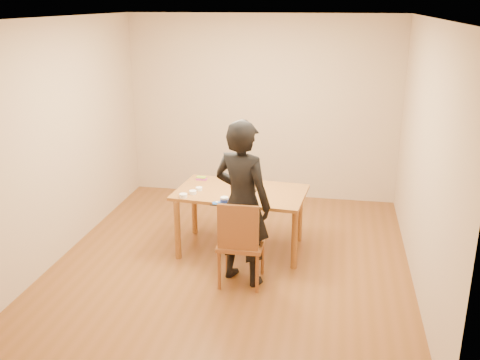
% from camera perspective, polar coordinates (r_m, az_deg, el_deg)
% --- Properties ---
extents(room_shell, '(4.00, 4.50, 2.70)m').
position_cam_1_polar(room_shell, '(6.12, -0.18, 4.28)').
color(room_shell, brown).
rests_on(room_shell, ground).
extents(dining_table, '(1.57, 1.01, 0.04)m').
position_cam_1_polar(dining_table, '(6.26, 0.08, -1.33)').
color(dining_table, brown).
rests_on(dining_table, floor).
extents(dining_chair, '(0.47, 0.47, 0.04)m').
position_cam_1_polar(dining_chair, '(5.64, 0.16, -6.75)').
color(dining_chair, brown).
rests_on(dining_chair, floor).
extents(cake_plate, '(0.31, 0.31, 0.02)m').
position_cam_1_polar(cake_plate, '(6.38, 0.31, -0.64)').
color(cake_plate, red).
rests_on(cake_plate, dining_table).
extents(cake, '(0.23, 0.23, 0.07)m').
position_cam_1_polar(cake, '(6.37, 0.31, -0.23)').
color(cake, white).
rests_on(cake, cake_plate).
extents(frosting_dome, '(0.23, 0.23, 0.03)m').
position_cam_1_polar(frosting_dome, '(6.35, 0.31, 0.20)').
color(frosting_dome, white).
rests_on(frosting_dome, cake).
extents(frosting_tub, '(0.09, 0.09, 0.08)m').
position_cam_1_polar(frosting_tub, '(5.85, -1.68, -2.19)').
color(frosting_tub, white).
rests_on(frosting_tub, dining_table).
extents(frosting_lid, '(0.10, 0.10, 0.01)m').
position_cam_1_polar(frosting_lid, '(5.88, -2.49, -2.47)').
color(frosting_lid, '#1949A6').
rests_on(frosting_lid, dining_table).
extents(frosting_dollop, '(0.04, 0.04, 0.02)m').
position_cam_1_polar(frosting_dollop, '(5.87, -2.50, -2.35)').
color(frosting_dollop, white).
rests_on(frosting_dollop, frosting_lid).
extents(ramekin_green, '(0.09, 0.09, 0.04)m').
position_cam_1_polar(ramekin_green, '(6.08, -6.07, -1.67)').
color(ramekin_green, white).
rests_on(ramekin_green, dining_table).
extents(ramekin_yellow, '(0.08, 0.08, 0.04)m').
position_cam_1_polar(ramekin_yellow, '(6.29, -4.39, -0.94)').
color(ramekin_yellow, white).
rests_on(ramekin_yellow, dining_table).
extents(ramekin_multi, '(0.08, 0.08, 0.04)m').
position_cam_1_polar(ramekin_multi, '(6.18, -5.05, -1.31)').
color(ramekin_multi, white).
rests_on(ramekin_multi, dining_table).
extents(candy_box_pink, '(0.13, 0.07, 0.02)m').
position_cam_1_polar(candy_box_pink, '(6.66, -4.12, 0.12)').
color(candy_box_pink, '#D2317B').
rests_on(candy_box_pink, dining_table).
extents(candy_box_green, '(0.12, 0.07, 0.02)m').
position_cam_1_polar(candy_box_green, '(6.65, -4.16, 0.28)').
color(candy_box_green, green).
rests_on(candy_box_green, candy_box_pink).
extents(spatula, '(0.16, 0.02, 0.01)m').
position_cam_1_polar(spatula, '(5.81, -2.47, -2.73)').
color(spatula, black).
rests_on(spatula, dining_table).
extents(person, '(0.76, 0.63, 1.77)m').
position_cam_1_polar(person, '(5.51, 0.25, -2.49)').
color(person, black).
rests_on(person, floor).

